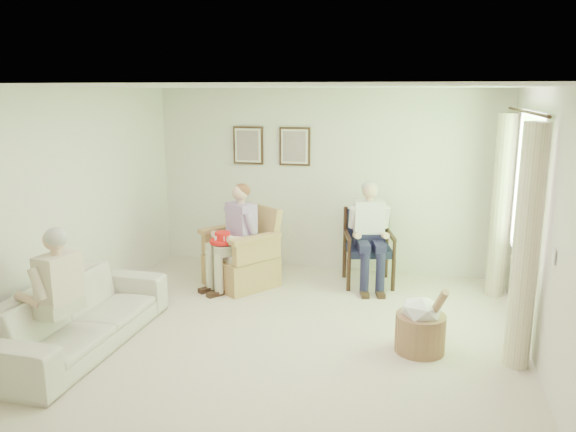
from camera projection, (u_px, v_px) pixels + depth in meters
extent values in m
plane|color=beige|center=(276.00, 347.00, 5.75)|extent=(5.50, 5.50, 0.00)
cube|color=silver|center=(326.00, 180.00, 8.07)|extent=(5.00, 0.04, 2.60)
cube|color=silver|center=(133.00, 345.00, 2.86)|extent=(5.00, 0.04, 2.60)
cube|color=silver|center=(52.00, 210.00, 6.05)|extent=(0.04, 5.50, 2.60)
cube|color=silver|center=(553.00, 239.00, 4.87)|extent=(0.04, 5.50, 2.60)
cube|color=white|center=(275.00, 87.00, 5.18)|extent=(5.00, 5.50, 0.02)
cube|color=#2D6B23|center=(529.00, 188.00, 5.96)|extent=(0.02, 1.40, 1.50)
cube|color=white|center=(535.00, 114.00, 5.79)|extent=(0.04, 1.52, 0.06)
cube|color=white|center=(521.00, 258.00, 6.13)|extent=(0.04, 1.52, 0.06)
cylinder|color=#382114|center=(526.00, 112.00, 5.81)|extent=(0.03, 2.50, 0.03)
cylinder|color=beige|center=(526.00, 248.00, 5.15)|extent=(0.34, 0.34, 2.30)
cylinder|color=beige|center=(501.00, 206.00, 7.01)|extent=(0.34, 0.34, 2.30)
cube|color=#382114|center=(248.00, 145.00, 8.20)|extent=(0.45, 0.03, 0.55)
cube|color=silver|center=(248.00, 145.00, 8.18)|extent=(0.39, 0.01, 0.49)
cube|color=tan|center=(248.00, 145.00, 8.18)|extent=(0.33, 0.01, 0.43)
cube|color=#382114|center=(295.00, 146.00, 8.04)|extent=(0.45, 0.03, 0.55)
cube|color=silver|center=(294.00, 147.00, 8.02)|extent=(0.39, 0.01, 0.49)
cube|color=tan|center=(294.00, 147.00, 8.01)|extent=(0.33, 0.01, 0.43)
cube|color=tan|center=(241.00, 270.00, 7.52)|extent=(0.79, 0.77, 0.41)
cube|color=beige|center=(240.00, 253.00, 7.44)|extent=(0.61, 0.59, 0.10)
cube|color=tan|center=(248.00, 226.00, 7.71)|extent=(0.73, 0.22, 0.62)
cube|color=tan|center=(215.00, 243.00, 7.53)|extent=(0.10, 0.71, 0.29)
cube|color=tan|center=(267.00, 246.00, 7.36)|extent=(0.10, 0.71, 0.29)
cylinder|color=black|center=(344.00, 273.00, 7.38)|extent=(0.05, 0.05, 0.43)
cylinder|color=black|center=(388.00, 277.00, 7.25)|extent=(0.05, 0.05, 0.43)
cylinder|color=black|center=(349.00, 261.00, 7.90)|extent=(0.05, 0.05, 0.43)
cylinder|color=black|center=(391.00, 264.00, 7.76)|extent=(0.05, 0.05, 0.43)
cube|color=#1C223E|center=(369.00, 250.00, 7.52)|extent=(0.56, 0.54, 0.10)
cube|color=#1C223E|center=(371.00, 226.00, 7.71)|extent=(0.52, 0.07, 0.49)
imported|color=beige|center=(79.00, 316.00, 5.70)|extent=(2.24, 0.88, 0.65)
cube|color=beige|center=(240.00, 241.00, 7.40)|extent=(0.40, 0.26, 0.16)
cube|color=#B18ECA|center=(240.00, 220.00, 7.36)|extent=(0.39, 0.24, 0.46)
sphere|color=#DDAD8E|center=(239.00, 193.00, 7.27)|extent=(0.21, 0.21, 0.21)
ellipsoid|color=brown|center=(240.00, 190.00, 7.29)|extent=(0.22, 0.22, 0.18)
cube|color=beige|center=(227.00, 249.00, 7.23)|extent=(0.14, 0.44, 0.13)
cube|color=beige|center=(242.00, 250.00, 7.18)|extent=(0.14, 0.44, 0.13)
cylinder|color=beige|center=(222.00, 274.00, 7.10)|extent=(0.12, 0.12, 0.52)
cylinder|color=beige|center=(237.00, 275.00, 7.06)|extent=(0.12, 0.12, 0.52)
cube|color=#1A1937|center=(369.00, 238.00, 7.48)|extent=(0.40, 0.26, 0.16)
cube|color=white|center=(370.00, 218.00, 7.44)|extent=(0.39, 0.24, 0.46)
sphere|color=#DDAD8E|center=(371.00, 190.00, 7.35)|extent=(0.21, 0.21, 0.21)
ellipsoid|color=#B7B2AD|center=(371.00, 188.00, 7.37)|extent=(0.22, 0.22, 0.18)
cube|color=#1A1937|center=(359.00, 246.00, 7.31)|extent=(0.14, 0.44, 0.13)
cube|color=#1A1937|center=(375.00, 247.00, 7.26)|extent=(0.14, 0.44, 0.13)
cylinder|color=#1A1937|center=(357.00, 272.00, 7.18)|extent=(0.12, 0.12, 0.53)
cylinder|color=#1A1937|center=(373.00, 273.00, 7.13)|extent=(0.12, 0.12, 0.53)
cube|color=#C0B89A|center=(60.00, 304.00, 5.38)|extent=(0.42, 0.26, 0.16)
cube|color=beige|center=(58.00, 276.00, 5.34)|extent=(0.41, 0.24, 0.46)
sphere|color=#DDAD8E|center=(54.00, 238.00, 5.25)|extent=(0.21, 0.21, 0.21)
ellipsoid|color=#B7B2AD|center=(55.00, 235.00, 5.27)|extent=(0.22, 0.22, 0.18)
cube|color=#C0B89A|center=(36.00, 317.00, 5.21)|extent=(0.14, 0.44, 0.13)
cube|color=#C0B89A|center=(55.00, 319.00, 5.16)|extent=(0.14, 0.44, 0.13)
cylinder|color=#C0B89A|center=(24.00, 351.00, 5.07)|extent=(0.12, 0.12, 0.46)
cylinder|color=#C0B89A|center=(43.00, 354.00, 5.03)|extent=(0.12, 0.12, 0.46)
cylinder|color=red|center=(223.00, 241.00, 7.21)|extent=(0.34, 0.34, 0.04)
cylinder|color=red|center=(223.00, 237.00, 7.20)|extent=(0.20, 0.20, 0.12)
cube|color=white|center=(230.00, 237.00, 7.17)|extent=(0.04, 0.01, 0.05)
cube|color=white|center=(229.00, 235.00, 7.27)|extent=(0.03, 0.04, 0.05)
cube|color=white|center=(221.00, 235.00, 7.30)|extent=(0.03, 0.04, 0.05)
cube|color=white|center=(215.00, 236.00, 7.22)|extent=(0.04, 0.01, 0.05)
cube|color=white|center=(216.00, 238.00, 7.12)|extent=(0.03, 0.04, 0.05)
cube|color=white|center=(224.00, 239.00, 7.10)|extent=(0.03, 0.04, 0.05)
cylinder|color=tan|center=(420.00, 333.00, 5.61)|extent=(0.64, 0.64, 0.39)
ellipsoid|color=white|center=(421.00, 310.00, 5.56)|extent=(0.44, 0.44, 0.27)
cylinder|color=#A57F56|center=(433.00, 313.00, 5.48)|extent=(0.20, 0.36, 0.58)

